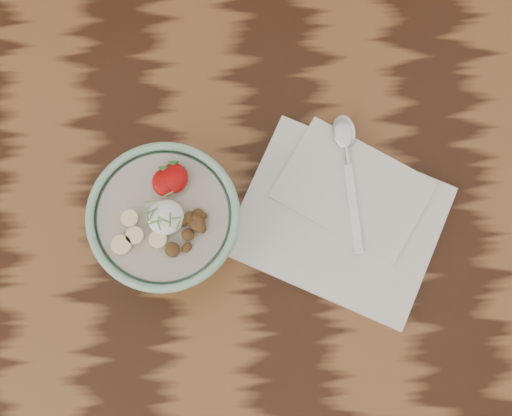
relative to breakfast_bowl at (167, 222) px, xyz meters
The scene contains 4 objects.
table 21.27cm from the breakfast_bowl, ahead, with size 160.00×90.00×75.00cm.
breakfast_bowl is the anchor object (origin of this frame).
napkin 22.66cm from the breakfast_bowl, ahead, with size 31.15×28.99×1.53cm.
spoon 25.06cm from the breakfast_bowl, 22.30° to the left, with size 3.33×18.57×0.97cm.
Camera 1 is at (-4.74, -19.03, 165.04)cm, focal length 50.00 mm.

